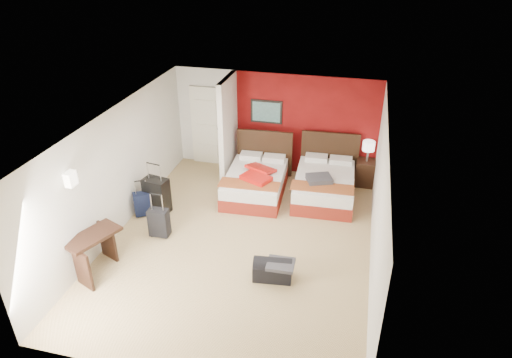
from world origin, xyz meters
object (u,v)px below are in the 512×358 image
(bed_left, at_px, (255,184))
(duffel_bag, at_px, (273,270))
(nightstand, at_px, (365,173))
(table_lamp, at_px, (368,151))
(suitcase_navy, at_px, (143,205))
(red_suitcase_open, at_px, (258,174))
(suitcase_charcoal, at_px, (159,224))
(desk, at_px, (96,253))
(bed_right, at_px, (324,187))
(suitcase_black, at_px, (157,197))

(bed_left, distance_m, duffel_bag, 2.93)
(nightstand, xyz_separation_m, table_lamp, (0.00, 0.00, 0.56))
(table_lamp, height_order, suitcase_navy, table_lamp)
(red_suitcase_open, distance_m, suitcase_navy, 2.61)
(bed_left, distance_m, table_lamp, 2.74)
(duffel_bag, bearing_deg, table_lamp, 62.99)
(bed_left, xyz_separation_m, suitcase_charcoal, (-1.46, -2.04, 0.01))
(nightstand, xyz_separation_m, desk, (-4.53, -4.41, 0.09))
(bed_right, xyz_separation_m, suitcase_navy, (-3.68, -1.65, -0.03))
(bed_left, relative_size, desk, 1.93)
(bed_left, relative_size, nightstand, 2.96)
(duffel_bag, bearing_deg, bed_left, 103.48)
(table_lamp, bearing_deg, suitcase_charcoal, -141.30)
(bed_right, xyz_separation_m, table_lamp, (0.89, 0.86, 0.59))
(table_lamp, xyz_separation_m, desk, (-4.53, -4.41, -0.48))
(bed_left, relative_size, bed_right, 0.98)
(red_suitcase_open, relative_size, suitcase_charcoal, 1.51)
(red_suitcase_open, relative_size, duffel_bag, 1.29)
(bed_left, distance_m, suitcase_black, 2.24)
(bed_right, distance_m, nightstand, 1.23)
(bed_right, bearing_deg, table_lamp, 41.71)
(nightstand, height_order, table_lamp, table_lamp)
(bed_left, distance_m, nightstand, 2.68)
(duffel_bag, bearing_deg, desk, -175.88)
(red_suitcase_open, height_order, nightstand, red_suitcase_open)
(table_lamp, height_order, suitcase_charcoal, table_lamp)
(nightstand, relative_size, suitcase_navy, 1.22)
(bed_right, bearing_deg, bed_left, -173.77)
(suitcase_black, relative_size, desk, 0.82)
(red_suitcase_open, distance_m, nightstand, 2.65)
(bed_right, xyz_separation_m, suitcase_black, (-3.42, -1.47, 0.11))
(red_suitcase_open, xyz_separation_m, duffel_bag, (0.89, -2.65, -0.44))
(red_suitcase_open, bearing_deg, suitcase_charcoal, -104.21)
(red_suitcase_open, distance_m, desk, 3.89)
(suitcase_black, relative_size, suitcase_charcoal, 1.36)
(suitcase_charcoal, relative_size, suitcase_navy, 1.12)
(bed_right, bearing_deg, red_suitcase_open, -169.40)
(bed_left, distance_m, suitcase_charcoal, 2.51)
(bed_left, height_order, suitcase_navy, bed_left)
(nightstand, bearing_deg, suitcase_black, -150.22)
(red_suitcase_open, distance_m, duffel_bag, 2.83)
(nightstand, bearing_deg, duffel_bag, -109.38)
(suitcase_black, xyz_separation_m, suitcase_navy, (-0.26, -0.18, -0.14))
(red_suitcase_open, xyz_separation_m, suitcase_black, (-1.97, -1.14, -0.22))
(suitcase_black, xyz_separation_m, duffel_bag, (2.85, -1.51, -0.22))
(nightstand, distance_m, table_lamp, 0.56)
(suitcase_black, distance_m, suitcase_charcoal, 0.90)
(red_suitcase_open, bearing_deg, suitcase_navy, -124.60)
(table_lamp, bearing_deg, desk, -135.78)
(bed_left, bearing_deg, suitcase_black, -149.13)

